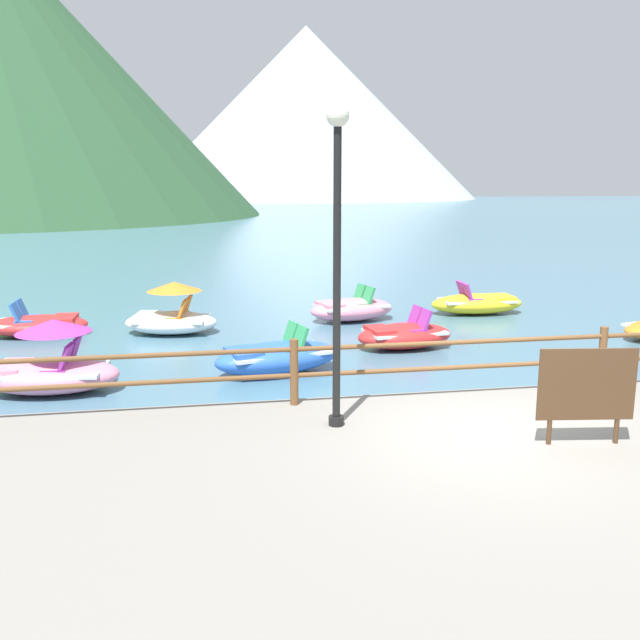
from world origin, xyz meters
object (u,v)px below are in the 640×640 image
at_px(pedal_boat_6, 477,303).
at_px(pedal_boat_7, 171,316).
at_px(pedal_boat_1, 351,309).
at_px(pedal_boat_5, 404,335).
at_px(lamp_post, 337,238).
at_px(pedal_boat_0, 277,357).
at_px(pedal_boat_2, 50,368).
at_px(pedal_boat_3, 37,325).
at_px(sign_board, 587,386).

xyz_separation_m(pedal_boat_6, pedal_boat_7, (-8.04, -1.02, 0.13)).
height_order(pedal_boat_1, pedal_boat_7, pedal_boat_7).
bearing_deg(pedal_boat_5, lamp_post, -115.41).
relative_size(pedal_boat_0, pedal_boat_5, 1.18).
bearing_deg(pedal_boat_5, pedal_boat_2, -164.07).
relative_size(pedal_boat_3, pedal_boat_6, 0.91).
height_order(lamp_post, pedal_boat_3, lamp_post).
bearing_deg(pedal_boat_6, sign_board, -105.96).
xyz_separation_m(pedal_boat_1, pedal_boat_5, (0.46, -3.10, -0.01)).
distance_m(pedal_boat_1, pedal_boat_3, 7.58).
bearing_deg(pedal_boat_6, pedal_boat_1, -175.28).
relative_size(pedal_boat_6, pedal_boat_7, 1.08).
bearing_deg(pedal_boat_0, sign_board, -58.82).
distance_m(pedal_boat_1, pedal_boat_7, 4.56).
distance_m(sign_board, pedal_boat_3, 12.46).
bearing_deg(pedal_boat_7, lamp_post, -73.13).
bearing_deg(sign_board, lamp_post, 157.61).
height_order(pedal_boat_3, pedal_boat_7, pedal_boat_7).
distance_m(pedal_boat_2, pedal_boat_6, 11.25).
xyz_separation_m(pedal_boat_0, pedal_boat_6, (5.98, 4.84, -0.02)).
relative_size(lamp_post, pedal_boat_2, 1.67).
bearing_deg(pedal_boat_1, sign_board, -85.97).
bearing_deg(sign_board, pedal_boat_5, 91.92).
bearing_deg(pedal_boat_1, pedal_boat_5, -81.53).
distance_m(pedal_boat_0, pedal_boat_7, 4.34).
bearing_deg(pedal_boat_2, pedal_boat_6, 28.34).
height_order(lamp_post, pedal_boat_1, lamp_post).
relative_size(pedal_boat_0, pedal_boat_2, 1.09).
xyz_separation_m(pedal_boat_0, pedal_boat_2, (-3.92, -0.50, 0.12)).
bearing_deg(pedal_boat_5, sign_board, -88.08).
bearing_deg(pedal_boat_3, lamp_post, -56.23).
bearing_deg(lamp_post, pedal_boat_5, 64.59).
bearing_deg(pedal_boat_1, pedal_boat_3, -176.88).
relative_size(pedal_boat_3, pedal_boat_7, 0.99).
height_order(pedal_boat_1, pedal_boat_3, pedal_boat_1).
bearing_deg(pedal_boat_7, pedal_boat_6, 7.20).
bearing_deg(pedal_boat_1, lamp_post, -103.96).
xyz_separation_m(sign_board, pedal_boat_1, (-0.68, 9.71, -0.83)).
height_order(pedal_boat_3, pedal_boat_5, pedal_boat_5).
distance_m(lamp_post, pedal_boat_3, 10.12).
xyz_separation_m(lamp_post, pedal_boat_0, (-0.31, 4.00, -2.52)).
relative_size(lamp_post, pedal_boat_1, 1.64).
relative_size(pedal_boat_0, pedal_boat_7, 1.12).
relative_size(pedal_boat_1, pedal_boat_3, 1.06).
bearing_deg(sign_board, pedal_boat_1, 94.03).
xyz_separation_m(pedal_boat_5, pedal_boat_6, (3.08, 3.39, 0.00)).
distance_m(lamp_post, pedal_boat_5, 6.55).
bearing_deg(pedal_boat_2, pedal_boat_1, 38.45).
relative_size(pedal_boat_2, pedal_boat_6, 0.95).
relative_size(lamp_post, pedal_boat_3, 1.73).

